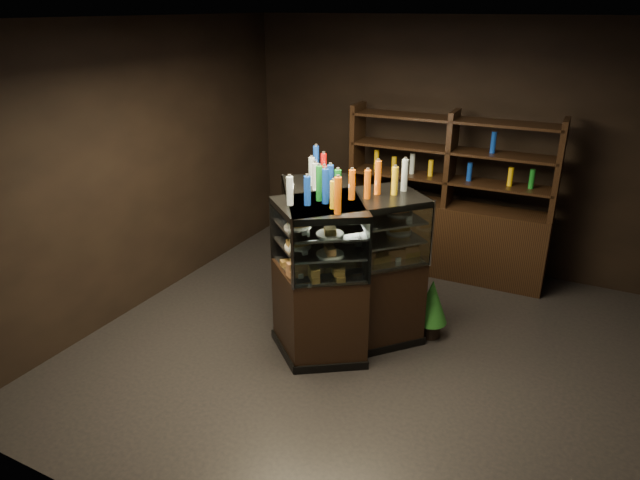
# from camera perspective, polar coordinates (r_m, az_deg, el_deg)

# --- Properties ---
(ground) EXTENTS (5.00, 5.00, 0.00)m
(ground) POSITION_cam_1_polar(r_m,az_deg,el_deg) (5.67, 3.57, -10.69)
(ground) COLOR black
(ground) RESTS_ON ground
(room_shell) EXTENTS (5.02, 5.02, 3.01)m
(room_shell) POSITION_cam_1_polar(r_m,az_deg,el_deg) (4.89, 4.12, 8.74)
(room_shell) COLOR black
(room_shell) RESTS_ON ground
(display_case) EXTENTS (1.67, 1.52, 1.50)m
(display_case) POSITION_cam_1_polar(r_m,az_deg,el_deg) (5.58, 1.54, -5.28)
(display_case) COLOR black
(display_case) RESTS_ON ground
(food_display) EXTENTS (1.21, 1.13, 0.46)m
(food_display) POSITION_cam_1_polar(r_m,az_deg,el_deg) (5.32, 1.56, 0.30)
(food_display) COLOR #DDB24F
(food_display) RESTS_ON display_case
(bottles_top) EXTENTS (1.04, 0.99, 0.30)m
(bottles_top) POSITION_cam_1_polar(r_m,az_deg,el_deg) (5.15, 1.67, 5.92)
(bottles_top) COLOR #B20C0A
(bottles_top) RESTS_ON display_case
(potted_conifer) EXTENTS (0.33, 0.33, 0.70)m
(potted_conifer) POSITION_cam_1_polar(r_m,az_deg,el_deg) (5.76, 11.12, -5.94)
(potted_conifer) COLOR black
(potted_conifer) RESTS_ON ground
(back_shelving) EXTENTS (2.40, 0.47, 2.00)m
(back_shelving) POSITION_cam_1_polar(r_m,az_deg,el_deg) (7.07, 12.36, 1.32)
(back_shelving) COLOR black
(back_shelving) RESTS_ON ground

